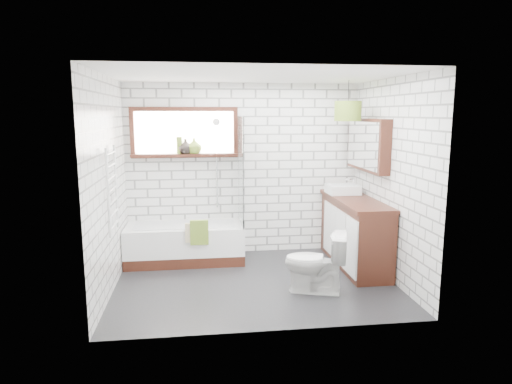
{
  "coord_description": "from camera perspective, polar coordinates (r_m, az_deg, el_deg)",
  "views": [
    {
      "loc": [
        -0.68,
        -5.35,
        2.07
      ],
      "look_at": [
        0.04,
        0.25,
        1.09
      ],
      "focal_mm": 32.0,
      "sensor_mm": 36.0,
      "label": 1
    }
  ],
  "objects": [
    {
      "name": "vase_olive",
      "position": [
        6.6,
        -7.74,
        5.55
      ],
      "size": [
        0.25,
        0.25,
        0.22
      ],
      "primitive_type": "imported",
      "rotation": [
        0.0,
        0.0,
        -0.18
      ],
      "color": "olive",
      "rests_on": "window"
    },
    {
      "name": "mirror_cabinet",
      "position": [
        6.4,
        13.79,
        5.76
      ],
      "size": [
        0.16,
        1.2,
        0.7
      ],
      "primitive_type": "cube",
      "color": "black",
      "rests_on": "wall_right"
    },
    {
      "name": "floor",
      "position": [
        5.78,
        -0.12,
        -11.23
      ],
      "size": [
        3.4,
        2.6,
        0.01
      ],
      "primitive_type": "cube",
      "color": "black",
      "rests_on": "ground"
    },
    {
      "name": "ceiling",
      "position": [
        5.41,
        -0.13,
        14.41
      ],
      "size": [
        3.4,
        2.6,
        0.01
      ],
      "primitive_type": "cube",
      "color": "white",
      "rests_on": "ground"
    },
    {
      "name": "vase_dark",
      "position": [
        6.6,
        -8.8,
        5.48
      ],
      "size": [
        0.22,
        0.22,
        0.21
      ],
      "primitive_type": "imported",
      "rotation": [
        0.0,
        0.0,
        0.11
      ],
      "color": "black",
      "rests_on": "window"
    },
    {
      "name": "shower_riser",
      "position": [
        6.66,
        -4.94,
        3.56
      ],
      "size": [
        0.02,
        0.02,
        1.3
      ],
      "primitive_type": "cylinder",
      "color": "silver",
      "rests_on": "wall_back"
    },
    {
      "name": "pendant",
      "position": [
        6.27,
        11.41,
        9.89
      ],
      "size": [
        0.36,
        0.36,
        0.26
      ],
      "primitive_type": "cylinder",
      "color": "olive",
      "rests_on": "ceiling"
    },
    {
      "name": "wall_right",
      "position": [
        5.92,
        16.48,
        1.43
      ],
      "size": [
        0.01,
        2.6,
        2.5
      ],
      "primitive_type": "cube",
      "color": "white",
      "rests_on": "ground"
    },
    {
      "name": "tap",
      "position": [
        6.67,
        12.11,
        0.95
      ],
      "size": [
        0.04,
        0.04,
        0.16
      ],
      "primitive_type": "cylinder",
      "rotation": [
        0.0,
        0.0,
        -0.23
      ],
      "color": "silver",
      "rests_on": "vanity"
    },
    {
      "name": "towel_green",
      "position": [
        6.14,
        -7.1,
        -5.03
      ],
      "size": [
        0.24,
        0.07,
        0.33
      ],
      "primitive_type": "cube",
      "color": "olive",
      "rests_on": "bathtub"
    },
    {
      "name": "vanity",
      "position": [
        6.4,
        12.23,
        -4.91
      ],
      "size": [
        0.53,
        1.64,
        0.94
      ],
      "primitive_type": "cube",
      "color": "black",
      "rests_on": "floor"
    },
    {
      "name": "window",
      "position": [
        6.62,
        -8.92,
        7.35
      ],
      "size": [
        1.52,
        0.16,
        0.68
      ],
      "primitive_type": "cube",
      "color": "black",
      "rests_on": "wall_back"
    },
    {
      "name": "wall_left",
      "position": [
        5.51,
        -18.01,
        0.76
      ],
      "size": [
        0.01,
        2.6,
        2.5
      ],
      "primitive_type": "cube",
      "color": "white",
      "rests_on": "ground"
    },
    {
      "name": "towel_radiator",
      "position": [
        5.51,
        -17.52,
        0.26
      ],
      "size": [
        0.06,
        0.52,
        1.0
      ],
      "primitive_type": "cube",
      "color": "white",
      "rests_on": "wall_left"
    },
    {
      "name": "bottle",
      "position": [
        6.6,
        -9.56,
        5.59
      ],
      "size": [
        0.09,
        0.09,
        0.24
      ],
      "primitive_type": "cylinder",
      "rotation": [
        0.0,
        0.0,
        -0.24
      ],
      "color": "olive",
      "rests_on": "window"
    },
    {
      "name": "wall_front",
      "position": [
        4.18,
        2.14,
        -1.5
      ],
      "size": [
        3.4,
        0.01,
        2.5
      ],
      "primitive_type": "cube",
      "color": "white",
      "rests_on": "ground"
    },
    {
      "name": "shower_screen",
      "position": [
        6.37,
        -1.93,
        2.65
      ],
      "size": [
        0.02,
        0.72,
        1.5
      ],
      "primitive_type": "cube",
      "color": "white",
      "rests_on": "bathtub"
    },
    {
      "name": "bathtub",
      "position": [
        6.55,
        -8.86,
        -6.33
      ],
      "size": [
        1.63,
        0.72,
        0.53
      ],
      "primitive_type": "cube",
      "color": "white",
      "rests_on": "floor"
    },
    {
      "name": "wall_back",
      "position": [
        6.74,
        -1.54,
        2.81
      ],
      "size": [
        3.4,
        0.01,
        2.5
      ],
      "primitive_type": "cube",
      "color": "white",
      "rests_on": "ground"
    },
    {
      "name": "towel_beige",
      "position": [
        6.14,
        -7.92,
        -5.05
      ],
      "size": [
        0.2,
        0.05,
        0.26
      ],
      "primitive_type": "cube",
      "color": "tan",
      "rests_on": "bathtub"
    },
    {
      "name": "basin",
      "position": [
        6.63,
        10.79,
        0.35
      ],
      "size": [
        0.44,
        0.38,
        0.13
      ],
      "primitive_type": "cube",
      "color": "white",
      "rests_on": "vanity"
    },
    {
      "name": "toilet",
      "position": [
        5.41,
        7.4,
        -8.71
      ],
      "size": [
        0.6,
        0.8,
        0.72
      ],
      "primitive_type": "imported",
      "rotation": [
        0.0,
        0.0,
        -1.89
      ],
      "color": "white",
      "rests_on": "floor"
    }
  ]
}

